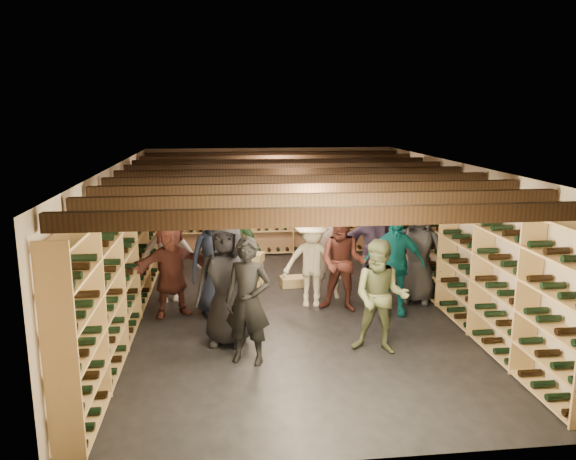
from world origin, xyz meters
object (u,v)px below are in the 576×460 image
(person_0, at_px, (227,283))
(person_9, at_px, (168,253))
(person_8, at_px, (343,263))
(person_10, at_px, (234,247))
(person_11, at_px, (375,240))
(person_6, at_px, (217,258))
(crate_stack_right, at_px, (248,274))
(crate_loose, at_px, (294,281))
(person_1, at_px, (248,301))
(person_5, at_px, (171,268))
(person_12, at_px, (418,252))
(person_7, at_px, (329,247))
(person_3, at_px, (312,262))
(person_4, at_px, (394,264))
(person_2, at_px, (380,297))
(crate_stack_left, at_px, (248,271))

(person_0, xyz_separation_m, person_9, (-0.98, 1.89, -0.04))
(person_0, xyz_separation_m, person_8, (1.88, 1.12, -0.08))
(person_10, distance_m, person_11, 2.62)
(person_10, bearing_deg, person_11, 13.21)
(person_6, xyz_separation_m, person_9, (-0.84, 0.69, -0.08))
(person_9, bearing_deg, crate_stack_right, 13.29)
(person_10, bearing_deg, crate_loose, 17.64)
(person_1, relative_size, person_5, 1.07)
(person_9, height_order, person_11, person_11)
(person_12, bearing_deg, person_7, -171.24)
(person_8, distance_m, person_12, 1.40)
(person_7, distance_m, person_11, 1.15)
(person_0, xyz_separation_m, person_10, (0.14, 2.42, -0.09))
(crate_loose, bearing_deg, person_11, -3.30)
(crate_stack_right, relative_size, person_7, 0.29)
(person_5, bearing_deg, person_11, 0.44)
(person_3, height_order, person_4, person_4)
(crate_stack_right, xyz_separation_m, person_10, (-0.26, -0.07, 0.55))
(person_4, height_order, person_6, person_6)
(person_0, relative_size, person_11, 1.04)
(person_2, xyz_separation_m, person_3, (-0.63, 1.94, -0.03))
(person_12, bearing_deg, crate_loose, 175.69)
(person_1, distance_m, person_4, 2.84)
(person_10, bearing_deg, person_0, -80.13)
(person_3, bearing_deg, crate_loose, 105.58)
(person_8, distance_m, person_11, 1.58)
(person_0, bearing_deg, crate_stack_right, 93.00)
(crate_loose, bearing_deg, person_4, -49.20)
(person_9, bearing_deg, person_8, -25.39)
(person_2, height_order, person_4, person_4)
(crate_stack_left, xyz_separation_m, person_11, (2.36, 0.00, 0.52))
(crate_stack_left, height_order, person_11, person_11)
(person_5, distance_m, person_9, 0.67)
(person_4, xyz_separation_m, person_9, (-3.64, 1.00, 0.02))
(crate_loose, bearing_deg, person_5, -149.18)
(crate_loose, relative_size, person_1, 0.30)
(person_7, bearing_deg, person_11, 37.28)
(person_3, distance_m, person_11, 1.69)
(person_3, distance_m, person_7, 0.57)
(person_0, xyz_separation_m, person_2, (2.04, -0.53, -0.11))
(person_8, bearing_deg, person_3, 170.33)
(crate_stack_left, relative_size, person_7, 0.38)
(person_0, relative_size, person_1, 1.06)
(person_9, relative_size, person_11, 0.99)
(person_5, relative_size, person_10, 0.97)
(person_1, xyz_separation_m, person_12, (2.98, 2.04, 0.04))
(person_2, height_order, person_5, person_2)
(person_2, bearing_deg, person_4, 89.01)
(person_11, bearing_deg, person_5, 178.36)
(crate_loose, relative_size, person_12, 0.29)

